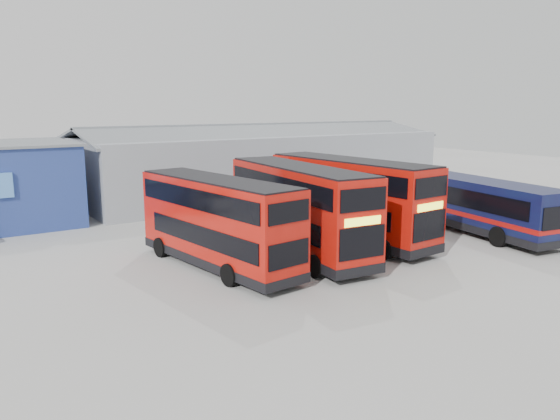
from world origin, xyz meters
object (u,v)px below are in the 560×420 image
object	(u,v)px
double_decker_left	(218,224)
double_decker_centre	(299,211)
double_decker_right	(350,201)
single_decker_blue	(473,206)
maintenance_shed	(259,162)

from	to	relation	value
double_decker_left	double_decker_centre	size ratio (longest dim) A/B	0.93
double_decker_right	single_decker_blue	distance (m)	7.97
double_decker_centre	maintenance_shed	bearing A→B (deg)	69.75
double_decker_left	single_decker_blue	world-z (taller)	double_decker_left
double_decker_centre	single_decker_blue	distance (m)	11.63
double_decker_left	double_decker_right	size ratio (longest dim) A/B	0.93
double_decker_centre	double_decker_right	bearing A→B (deg)	15.51
maintenance_shed	double_decker_right	size ratio (longest dim) A/B	2.81
double_decker_centre	single_decker_blue	size ratio (longest dim) A/B	0.91
maintenance_shed	double_decker_centre	xyz separation A→B (m)	(-8.88, -18.08, -0.37)
double_decker_right	single_decker_blue	xyz separation A→B (m)	(7.59, -2.33, -0.69)
maintenance_shed	double_decker_left	distance (m)	22.28
double_decker_right	single_decker_blue	size ratio (longest dim) A/B	0.91
double_decker_centre	single_decker_blue	xyz separation A→B (m)	(11.49, -1.67, -0.67)
maintenance_shed	double_decker_right	bearing A→B (deg)	-105.94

